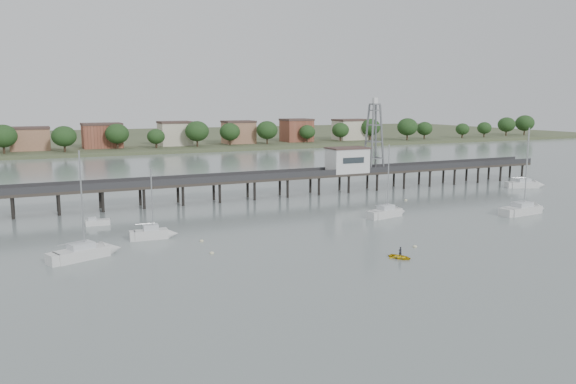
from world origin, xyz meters
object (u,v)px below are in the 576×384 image
Objects in this scene: sailboat_c at (390,212)px; white_tender at (97,222)px; lattice_tower at (374,138)px; pier at (234,180)px; sailboat_b at (157,234)px; sailboat_a at (92,252)px; yellow_dinghy at (400,258)px; sailboat_d at (528,209)px; sailboat_e at (529,185)px.

sailboat_c is 46.67m from white_tender.
white_tender is at bearing -168.08° from lattice_tower.
pier is at bearing -180.00° from lattice_tower.
sailboat_b reaches higher than pier.
lattice_tower reaches higher than sailboat_a.
yellow_dinghy is at bearing -39.71° from sailboat_b.
sailboat_c is 4.43× the size of yellow_dinghy.
sailboat_d is at bearing -73.74° from lattice_tower.
sailboat_d is (41.12, -32.97, -3.16)m from pier.
sailboat_e reaches higher than yellow_dinghy.
lattice_tower is 1.15× the size of sailboat_e.
sailboat_a is 95.02m from sailboat_e.
sailboat_d is at bearing -38.72° from pier.
yellow_dinghy is at bearing -131.47° from sailboat_e.
sailboat_c is at bearing 156.45° from sailboat_d.
sailboat_d is 70.67m from white_tender.
sailboat_e is 90.68m from white_tender.
sailboat_e is at bearing -10.06° from sailboat_a.
white_tender is (-6.57, 12.29, -0.23)m from sailboat_b.
pier is 11.16× the size of sailboat_e.
sailboat_e is 0.88× the size of sailboat_d.
pier is 32.34m from lattice_tower.
sailboat_d is (70.07, -2.39, -0.01)m from sailboat_a.
lattice_tower is 1.01× the size of sailboat_d.
sailboat_b is at bearing 109.73° from yellow_dinghy.
lattice_tower is at bearing 0.00° from pier.
sailboat_b is at bearing 167.02° from sailboat_d.
sailboat_c is at bearing 1.12° from sailboat_b.
sailboat_a is at bearing 172.95° from sailboat_d.
pier is 53.20× the size of yellow_dinghy.
sailboat_c is (-45.89, -13.35, 0.00)m from sailboat_e.
pier is 9.78× the size of sailboat_d.
sailboat_a reaches higher than sailboat_e.
sailboat_b is 0.66× the size of sailboat_d.
sailboat_a is 47.58m from sailboat_c.
sailboat_a reaches higher than sailboat_c.
pier is 31.72m from sailboat_b.
sailboat_b is 2.79× the size of white_tender.
pier is at bearing 27.97° from white_tender.
yellow_dinghy is (-36.31, -13.85, -0.63)m from sailboat_d.
sailboat_d is (-23.12, -20.95, -0.01)m from sailboat_e.
sailboat_a is (-60.45, -30.58, -10.46)m from lattice_tower.
sailboat_d reaches higher than sailboat_a.
sailboat_b is at bearing -153.37° from sailboat_e.
white_tender is at bearing -155.17° from pier.
yellow_dinghy is (24.68, -22.30, -0.66)m from sailboat_b.
sailboat_a is at bearing -143.90° from sailboat_b.
pier is 41.21× the size of white_tender.
sailboat_e reaches higher than white_tender.
sailboat_e is 3.69× the size of white_tender.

